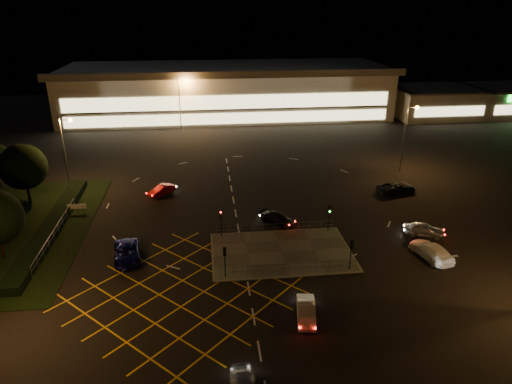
{
  "coord_description": "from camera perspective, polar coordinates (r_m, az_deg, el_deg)",
  "views": [
    {
      "loc": [
        -5.31,
        -42.46,
        24.04
      ],
      "look_at": [
        0.7,
        9.63,
        2.0
      ],
      "focal_mm": 32.0,
      "sensor_mm": 36.0,
      "label": 1
    }
  ],
  "objects": [
    {
      "name": "grass_verge",
      "position": [
        58.65,
        -28.72,
        -4.38
      ],
      "size": [
        18.0,
        30.0,
        0.08
      ],
      "primitive_type": "cube",
      "color": "black",
      "rests_on": "ground"
    },
    {
      "name": "streetlight_ne",
      "position": [
        71.36,
        18.45,
        7.45
      ],
      "size": [
        1.78,
        0.56,
        10.03
      ],
      "color": "slate",
      "rests_on": "ground"
    },
    {
      "name": "signal_sw",
      "position": [
        42.44,
        -3.93,
        -7.97
      ],
      "size": [
        0.28,
        0.3,
        3.15
      ],
      "rotation": [
        0.0,
        0.0,
        3.14
      ],
      "color": "black",
      "rests_on": "pedestrian_island"
    },
    {
      "name": "streetlight_far_right",
      "position": [
        100.66,
        14.66,
        12.08
      ],
      "size": [
        1.78,
        0.56,
        10.03
      ],
      "color": "slate",
      "rests_on": "ground"
    },
    {
      "name": "streetlight_far_left",
      "position": [
        92.23,
        -9.29,
        11.58
      ],
      "size": [
        1.78,
        0.56,
        10.03
      ],
      "color": "slate",
      "rests_on": "ground"
    },
    {
      "name": "tree_c",
      "position": [
        63.77,
        -27.1,
        2.81
      ],
      "size": [
        5.76,
        5.76,
        7.84
      ],
      "color": "black",
      "rests_on": "ground"
    },
    {
      "name": "car_far_dkgrey",
      "position": [
        53.19,
        2.68,
        -3.35
      ],
      "size": [
        4.27,
        4.29,
        1.25
      ],
      "primitive_type": "imported",
      "rotation": [
        0.0,
        0.0,
        0.78
      ],
      "color": "black",
      "rests_on": "ground"
    },
    {
      "name": "signal_ne",
      "position": [
        51.22,
        9.14,
        -2.55
      ],
      "size": [
        0.28,
        0.3,
        3.15
      ],
      "color": "black",
      "rests_on": "pedestrian_island"
    },
    {
      "name": "retail_unit_b",
      "position": [
        119.42,
        28.34,
        10.08
      ],
      "size": [
        14.8,
        14.8,
        6.35
      ],
      "color": "beige",
      "rests_on": "ground"
    },
    {
      "name": "pedestrian_island",
      "position": [
        47.6,
        3.19,
        -7.49
      ],
      "size": [
        14.0,
        9.0,
        0.12
      ],
      "primitive_type": "cube",
      "color": "#4C4944",
      "rests_on": "ground"
    },
    {
      "name": "signal_se",
      "position": [
        44.46,
        11.82,
        -6.91
      ],
      "size": [
        0.28,
        0.3,
        3.15
      ],
      "rotation": [
        0.0,
        0.0,
        3.14
      ],
      "color": "black",
      "rests_on": "pedestrian_island"
    },
    {
      "name": "car_east_grey",
      "position": [
        64.51,
        17.18,
        0.56
      ],
      "size": [
        5.81,
        3.69,
        1.49
      ],
      "primitive_type": "imported",
      "rotation": [
        0.0,
        0.0,
        1.81
      ],
      "color": "black",
      "rests_on": "ground"
    },
    {
      "name": "car_approach_white",
      "position": [
        49.6,
        21.07,
        -6.86
      ],
      "size": [
        3.24,
        5.67,
        1.55
      ],
      "primitive_type": "imported",
      "rotation": [
        0.0,
        0.0,
        3.35
      ],
      "color": "white",
      "rests_on": "ground"
    },
    {
      "name": "streetlight_nw",
      "position": [
        65.53,
        -22.6,
        5.56
      ],
      "size": [
        1.78,
        0.56,
        10.03
      ],
      "color": "slate",
      "rests_on": "ground"
    },
    {
      "name": "car_queue_white",
      "position": [
        38.63,
        6.28,
        -14.58
      ],
      "size": [
        2.1,
        4.29,
        1.36
      ],
      "primitive_type": "imported",
      "rotation": [
        0.0,
        0.0,
        6.12
      ],
      "color": "silver",
      "rests_on": "ground"
    },
    {
      "name": "car_left_blue",
      "position": [
        47.82,
        -15.85,
        -7.32
      ],
      "size": [
        3.31,
        5.71,
        1.5
      ],
      "primitive_type": "imported",
      "rotation": [
        0.0,
        0.0,
        0.16
      ],
      "color": "#0E1057",
      "rests_on": "ground"
    },
    {
      "name": "supermarket",
      "position": [
        106.21,
        -3.7,
        12.6
      ],
      "size": [
        72.0,
        26.5,
        10.5
      ],
      "color": "beige",
      "rests_on": "ground"
    },
    {
      "name": "retail_unit_a",
      "position": [
        111.2,
        21.41,
        10.46
      ],
      "size": [
        18.8,
        14.8,
        6.35
      ],
      "color": "beige",
      "rests_on": "ground"
    },
    {
      "name": "signal_nw",
      "position": [
        49.47,
        -4.41,
        -3.26
      ],
      "size": [
        0.28,
        0.3,
        3.15
      ],
      "color": "black",
      "rests_on": "pedestrian_island"
    },
    {
      "name": "car_right_silver",
      "position": [
        53.81,
        20.29,
        -4.4
      ],
      "size": [
        4.65,
        3.32,
        1.47
      ],
      "primitive_type": "imported",
      "rotation": [
        0.0,
        0.0,
        1.16
      ],
      "color": "silver",
      "rests_on": "ground"
    },
    {
      "name": "ground",
      "position": [
        49.08,
        0.48,
        -6.53
      ],
      "size": [
        180.0,
        180.0,
        0.0
      ],
      "primitive_type": "plane",
      "color": "black",
      "rests_on": "ground"
    },
    {
      "name": "car_circ_red",
      "position": [
        62.33,
        -11.72,
        0.25
      ],
      "size": [
        3.71,
        3.69,
        1.28
      ],
      "primitive_type": "imported",
      "rotation": [
        0.0,
        0.0,
        5.49
      ],
      "color": "maroon",
      "rests_on": "ground"
    },
    {
      "name": "hedge",
      "position": [
        56.71,
        -24.13,
        -3.88
      ],
      "size": [
        2.0,
        26.0,
        1.0
      ],
      "primitive_type": "cube",
      "color": "black",
      "rests_on": "ground"
    }
  ]
}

